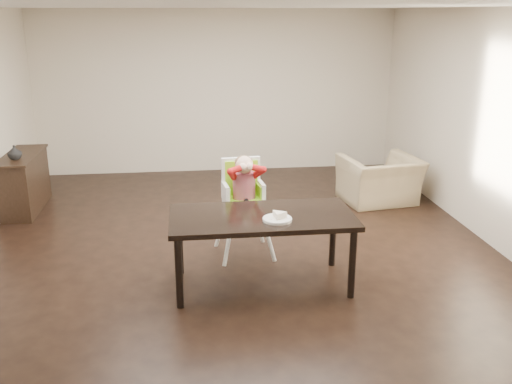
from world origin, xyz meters
TOP-DOWN VIEW (x-y plane):
  - ground at (0.00, 0.00)m, footprint 7.00×7.00m
  - room_walls at (0.00, 0.00)m, footprint 6.02×7.02m
  - dining_table at (0.18, -0.96)m, footprint 1.80×0.90m
  - high_chair at (0.08, -0.13)m, footprint 0.53×0.53m
  - plate at (0.31, -1.13)m, footprint 0.32×0.32m
  - armchair at (2.20, 1.44)m, footprint 1.12×0.82m
  - sideboard at (-2.78, 1.73)m, footprint 0.44×1.26m
  - vase at (-2.78, 1.46)m, footprint 0.19×0.20m

SIDE VIEW (x-z plane):
  - ground at x=0.00m, z-range 0.00..0.00m
  - sideboard at x=-2.78m, z-range 0.00..0.79m
  - armchair at x=2.20m, z-range 0.00..0.90m
  - dining_table at x=0.18m, z-range 0.30..1.05m
  - plate at x=0.31m, z-range 0.74..0.82m
  - high_chair at x=0.08m, z-range 0.24..1.39m
  - vase at x=-2.78m, z-range 0.79..0.97m
  - room_walls at x=0.00m, z-range 0.50..3.21m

